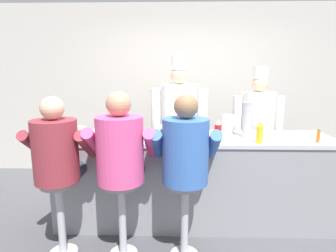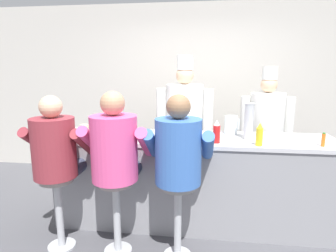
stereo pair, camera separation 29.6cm
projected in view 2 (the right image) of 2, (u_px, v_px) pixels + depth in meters
name	position (u px, v px, depth m)	size (l,w,h in m)	color
ground_plane	(190.00, 239.00, 2.82)	(20.00, 20.00, 0.00)	#4C4C51
wall_back	(198.00, 91.00, 4.52)	(10.00, 0.06, 2.70)	beige
diner_counter	(193.00, 180.00, 3.08)	(2.96, 0.71, 0.97)	gray
ketchup_bottle_red	(217.00, 132.00, 2.73)	(0.07, 0.07, 0.23)	red
mustard_bottle_yellow	(259.00, 135.00, 2.62)	(0.06, 0.06, 0.22)	yellow
hot_sauce_bottle_orange	(323.00, 140.00, 2.60)	(0.03, 0.03, 0.13)	orange
water_pitcher_clear	(231.00, 125.00, 3.10)	(0.16, 0.14, 0.21)	silver
breakfast_plate	(120.00, 136.00, 2.95)	(0.27, 0.27, 0.05)	white
cereal_bowl	(141.00, 134.00, 3.03)	(0.14, 0.14, 0.05)	white
coffee_mug_tan	(85.00, 129.00, 3.17)	(0.14, 0.09, 0.10)	beige
cup_stack_steel	(249.00, 121.00, 2.85)	(0.10, 0.10, 0.37)	#B7BABF
napkin_dispenser_chrome	(164.00, 131.00, 2.98)	(0.12, 0.07, 0.13)	silver
diner_seated_maroon	(56.00, 152.00, 2.55)	(0.58, 0.58, 1.46)	#B2B5BA
diner_seated_pink	(116.00, 152.00, 2.48)	(0.62, 0.61, 1.50)	#B2B5BA
diner_seated_blue	(179.00, 155.00, 2.41)	(0.60, 0.59, 1.48)	#B2B5BA
cook_in_whites_near	(184.00, 122.00, 3.59)	(0.72, 0.46, 1.85)	#232328
cook_in_whites_far	(266.00, 127.00, 3.62)	(0.67, 0.43, 1.72)	#232328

